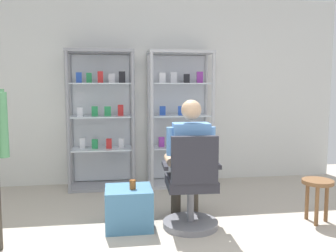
# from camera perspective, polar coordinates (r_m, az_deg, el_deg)

# --- Properties ---
(back_wall) EXTENTS (6.00, 0.10, 2.70)m
(back_wall) POSITION_cam_1_polar(r_m,az_deg,el_deg) (5.40, -4.45, 5.54)
(back_wall) COLOR silver
(back_wall) RESTS_ON ground
(display_cabinet_left) EXTENTS (0.90, 0.45, 1.90)m
(display_cabinet_left) POSITION_cam_1_polar(r_m,az_deg,el_deg) (5.17, -10.32, 1.17)
(display_cabinet_left) COLOR gray
(display_cabinet_left) RESTS_ON ground
(display_cabinet_right) EXTENTS (0.90, 0.45, 1.90)m
(display_cabinet_right) POSITION_cam_1_polar(r_m,az_deg,el_deg) (5.25, 1.78, 1.32)
(display_cabinet_right) COLOR #B7B7BC
(display_cabinet_right) RESTS_ON ground
(office_chair) EXTENTS (0.57, 0.56, 0.96)m
(office_chair) POSITION_cam_1_polar(r_m,az_deg,el_deg) (3.68, 3.69, -9.99)
(office_chair) COLOR slate
(office_chair) RESTS_ON ground
(seated_shopkeeper) EXTENTS (0.50, 0.58, 1.29)m
(seated_shopkeeper) POSITION_cam_1_polar(r_m,az_deg,el_deg) (3.77, 3.31, -4.63)
(seated_shopkeeper) COLOR #3F382D
(seated_shopkeeper) RESTS_ON ground
(storage_crate) EXTENTS (0.46, 0.43, 0.41)m
(storage_crate) POSITION_cam_1_polar(r_m,az_deg,el_deg) (3.80, -6.13, -12.52)
(storage_crate) COLOR teal
(storage_crate) RESTS_ON ground
(tea_glass) EXTENTS (0.06, 0.06, 0.09)m
(tea_glass) POSITION_cam_1_polar(r_m,az_deg,el_deg) (3.69, -5.52, -9.05)
(tea_glass) COLOR brown
(tea_glass) RESTS_ON storage_crate
(wooden_stool) EXTENTS (0.32, 0.32, 0.45)m
(wooden_stool) POSITION_cam_1_polar(r_m,az_deg,el_deg) (4.16, 22.22, -9.02)
(wooden_stool) COLOR brown
(wooden_stool) RESTS_ON ground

